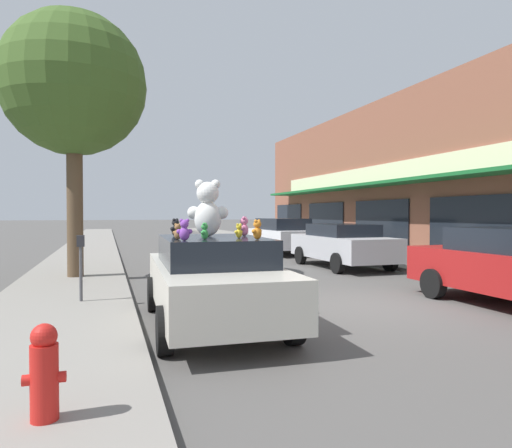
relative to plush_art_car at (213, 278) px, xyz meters
The scene contains 17 objects.
ground_plane 3.15m from the plush_art_car, 14.13° to the left, with size 260.00×260.00×0.00m, color #514F4C.
sidewalk_near 2.68m from the plush_art_car, 163.24° to the left, with size 2.66×90.00×0.12m.
plush_art_car is the anchor object (origin of this frame).
teddy_bear_giant 1.16m from the plush_art_car, 92.53° to the left, with size 0.72×0.49×0.95m.
teddy_bear_purple 1.31m from the plush_art_car, 125.13° to the right, with size 0.23×0.15×0.31m.
teddy_bear_green 1.04m from the plush_art_car, 112.45° to the right, with size 0.15×0.18×0.25m.
teddy_bear_cream 1.12m from the plush_art_car, 85.85° to the left, with size 0.20×0.15×0.27m.
teddy_bear_pink 1.04m from the plush_art_car, 19.94° to the left, with size 0.20×0.24×0.33m.
teddy_bear_orange 1.27m from the plush_art_car, 61.65° to the right, with size 0.21×0.19×0.29m.
teddy_bear_yellow 0.93m from the plush_art_car, 52.24° to the right, with size 0.17×0.14×0.23m.
teddy_bear_brown 1.12m from the plush_art_car, 141.43° to the right, with size 0.17×0.15×0.24m.
teddy_bear_black 1.08m from the plush_art_car, 137.18° to the left, with size 0.20×0.20×0.30m.
parked_car_far_center 8.71m from the plush_art_car, 47.47° to the left, with size 2.03×4.45×1.46m.
parked_car_far_right 13.30m from the plush_art_car, 63.71° to the left, with size 2.01×4.38×1.59m.
street_tree 7.80m from the plush_art_car, 112.30° to the left, with size 3.80×3.80×7.04m.
fire_hydrant 3.80m from the plush_art_car, 123.81° to the right, with size 0.33×0.22×0.79m.
parking_meter 3.02m from the plush_art_car, 134.13° to the left, with size 0.14×0.10×1.27m.
Camera 1 is at (-4.58, -7.93, 1.80)m, focal length 32.00 mm.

